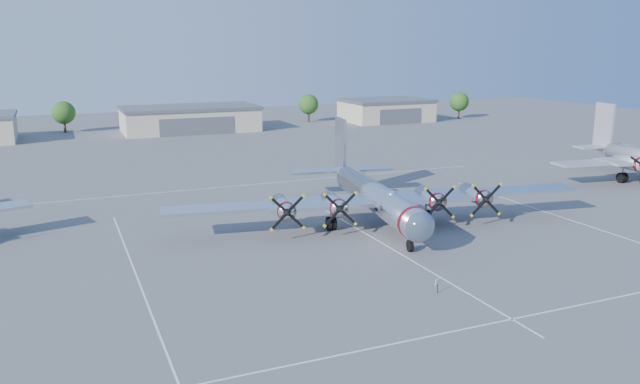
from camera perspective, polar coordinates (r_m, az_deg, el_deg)
name	(u,v)px	position (r m, az deg, el deg)	size (l,w,h in m)	color
ground	(362,232)	(61.49, 3.90, -3.64)	(260.00, 260.00, 0.00)	#5C5C5E
parking_lines	(371,237)	(60.01, 4.66, -4.08)	(60.00, 50.08, 0.01)	silver
hangar_center	(190,119)	(137.84, -11.79, 6.59)	(28.60, 14.60, 5.40)	#C0B699
hangar_east	(386,110)	(154.55, 6.06, 7.47)	(20.60, 14.60, 5.40)	#C0B699
tree_west	(64,113)	(143.05, -22.40, 6.72)	(4.80, 4.80, 6.64)	#382619
tree_east	(309,104)	(152.09, -1.05, 8.02)	(4.80, 4.80, 6.64)	#382619
tree_far_east	(459,102)	(163.45, 12.61, 8.06)	(4.80, 4.80, 6.64)	#382619
main_bomber_b29	(373,222)	(65.08, 4.88, -2.72)	(42.70, 29.21, 9.44)	silver
info_placard	(438,283)	(47.07, 10.71, -8.19)	(0.54, 0.28, 1.10)	black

